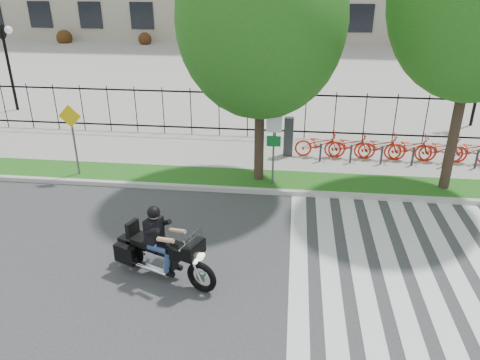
# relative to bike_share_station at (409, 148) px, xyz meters

# --- Properties ---
(ground) EXTENTS (120.00, 120.00, 0.00)m
(ground) POSITION_rel_bike_share_station_xyz_m (-6.19, -7.20, -0.65)
(ground) COLOR #353638
(ground) RESTS_ON ground
(curb) EXTENTS (60.00, 0.20, 0.15)m
(curb) POSITION_rel_bike_share_station_xyz_m (-6.19, -3.10, -0.57)
(curb) COLOR #B5B2AA
(curb) RESTS_ON ground
(grass_verge) EXTENTS (60.00, 1.50, 0.15)m
(grass_verge) POSITION_rel_bike_share_station_xyz_m (-6.19, -2.25, -0.57)
(grass_verge) COLOR #1F5916
(grass_verge) RESTS_ON ground
(sidewalk) EXTENTS (60.00, 3.50, 0.15)m
(sidewalk) POSITION_rel_bike_share_station_xyz_m (-6.19, 0.25, -0.57)
(sidewalk) COLOR #A3A099
(sidewalk) RESTS_ON ground
(plaza) EXTENTS (80.00, 34.00, 0.10)m
(plaza) POSITION_rel_bike_share_station_xyz_m (-6.19, 17.80, -0.60)
(plaza) COLOR #A3A099
(plaza) RESTS_ON ground
(crosswalk_stripes) EXTENTS (5.70, 8.00, 0.01)m
(crosswalk_stripes) POSITION_rel_bike_share_station_xyz_m (-1.37, -7.20, -0.64)
(crosswalk_stripes) COLOR silver
(crosswalk_stripes) RESTS_ON ground
(iron_fence) EXTENTS (30.00, 0.06, 2.00)m
(iron_fence) POSITION_rel_bike_share_station_xyz_m (-6.19, 2.00, 0.50)
(iron_fence) COLOR black
(iron_fence) RESTS_ON sidewalk
(lamp_post_left) EXTENTS (1.06, 0.70, 4.25)m
(lamp_post_left) POSITION_rel_bike_share_station_xyz_m (-18.19, 4.80, 2.56)
(lamp_post_left) COLOR black
(lamp_post_left) RESTS_ON ground
(street_tree_1) EXTENTS (5.13, 5.13, 8.09)m
(street_tree_1) POSITION_rel_bike_share_station_xyz_m (-5.37, -2.25, 4.63)
(street_tree_1) COLOR #32221B
(street_tree_1) RESTS_ON grass_verge
(bike_share_station) EXTENTS (8.92, 0.87, 1.50)m
(bike_share_station) POSITION_rel_bike_share_station_xyz_m (0.00, 0.00, 0.00)
(bike_share_station) COLOR #2D2D33
(bike_share_station) RESTS_ON sidewalk
(sign_pole_regulatory) EXTENTS (0.50, 0.09, 2.50)m
(sign_pole_regulatory) POSITION_rel_bike_share_station_xyz_m (-4.88, -2.62, 1.09)
(sign_pole_regulatory) COLOR #59595B
(sign_pole_regulatory) RESTS_ON grass_verge
(sign_pole_warning) EXTENTS (0.78, 0.09, 2.49)m
(sign_pole_warning) POSITION_rel_bike_share_station_xyz_m (-11.62, -2.62, 1.09)
(sign_pole_warning) COLOR #59595B
(sign_pole_warning) RESTS_ON grass_verge
(motorcycle_rider) EXTENTS (2.73, 1.50, 2.24)m
(motorcycle_rider) POSITION_rel_bike_share_station_xyz_m (-7.18, -7.86, 0.10)
(motorcycle_rider) COLOR black
(motorcycle_rider) RESTS_ON ground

